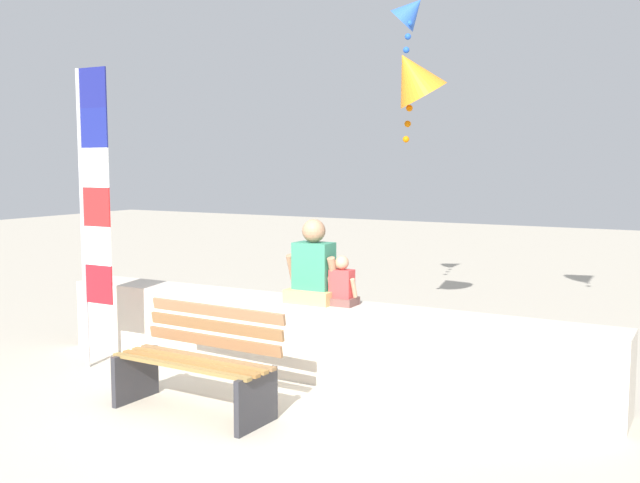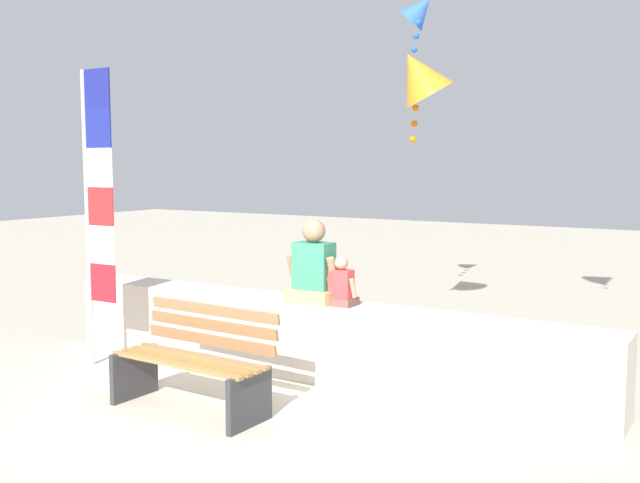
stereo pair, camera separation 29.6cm
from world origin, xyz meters
The scene contains 8 objects.
ground_plane centered at (0.00, 0.00, 0.00)m, with size 40.00×40.00×0.00m, color #B6AD9A.
seawall_ledge centered at (0.00, 1.36, 0.38)m, with size 5.95×0.52×0.76m, color beige.
park_bench centered at (-0.33, 0.00, 0.41)m, with size 1.48×0.67×0.88m.
person_adult centered at (0.05, 1.33, 1.08)m, with size 0.54×0.39×0.82m.
person_child centered at (0.36, 1.33, 0.95)m, with size 0.31×0.23×0.48m.
flag_banner centered at (-2.07, 0.51, 1.75)m, with size 0.40×0.05×3.06m.
kite_orange centered at (0.32, 3.20, 3.12)m, with size 0.99×0.93×1.14m.
kite_blue centered at (-0.11, 4.18, 4.06)m, with size 0.60×0.68×1.03m.
Camera 2 is at (3.80, -4.71, 2.13)m, focal length 41.16 mm.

